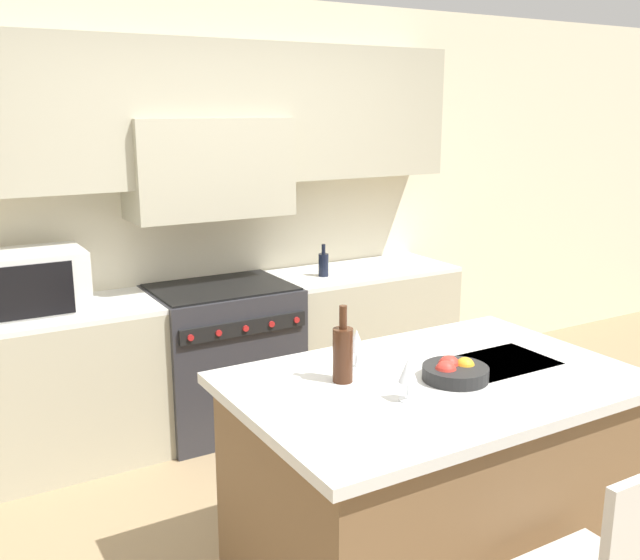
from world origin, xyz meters
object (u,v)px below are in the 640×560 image
(oil_bottle_on_counter, at_px, (323,264))
(fruit_bowl, at_px, (454,371))
(microwave, at_px, (37,282))
(wine_glass_near, at_px, (408,371))
(wine_bottle, at_px, (343,353))
(range_stove, at_px, (223,357))
(wine_glass_far, at_px, (356,342))

(oil_bottle_on_counter, bearing_deg, fruit_bowl, -105.26)
(microwave, relative_size, oil_bottle_on_counter, 2.27)
(wine_glass_near, distance_m, fruit_bowl, 0.31)
(microwave, bearing_deg, wine_glass_near, -64.65)
(wine_glass_near, bearing_deg, wine_bottle, 110.35)
(range_stove, distance_m, microwave, 1.23)
(wine_bottle, distance_m, oil_bottle_on_counter, 1.95)
(microwave, bearing_deg, wine_glass_far, -59.23)
(microwave, distance_m, wine_glass_far, 1.93)
(wine_glass_far, bearing_deg, wine_bottle, -143.18)
(range_stove, xyz_separation_m, wine_glass_far, (-0.07, -1.64, 0.59))
(wine_bottle, xyz_separation_m, wine_glass_near, (0.11, -0.29, -0.00))
(range_stove, height_order, oil_bottle_on_counter, oil_bottle_on_counter)
(range_stove, height_order, fruit_bowl, fruit_bowl)
(wine_glass_near, height_order, fruit_bowl, wine_glass_near)
(fruit_bowl, bearing_deg, wine_bottle, 152.29)
(microwave, bearing_deg, oil_bottle_on_counter, -1.42)
(fruit_bowl, bearing_deg, microwave, 122.69)
(wine_bottle, height_order, wine_glass_far, wine_bottle)
(fruit_bowl, bearing_deg, range_stove, 95.87)
(range_stove, distance_m, wine_glass_far, 1.75)
(wine_glass_far, bearing_deg, wine_glass_near, -93.12)
(wine_bottle, bearing_deg, oil_bottle_on_counter, 61.63)
(wine_glass_near, relative_size, fruit_bowl, 0.64)
(wine_glass_near, xyz_separation_m, wine_glass_far, (0.02, 0.38, 0.00))
(range_stove, xyz_separation_m, microwave, (-1.06, 0.02, 0.62))
(microwave, xyz_separation_m, wine_bottle, (0.86, -1.76, -0.03))
(range_stove, relative_size, wine_glass_near, 5.44)
(wine_bottle, height_order, fruit_bowl, wine_bottle)
(range_stove, height_order, wine_glass_far, wine_glass_far)
(wine_bottle, relative_size, wine_glass_near, 1.85)
(wine_glass_far, bearing_deg, microwave, 120.77)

